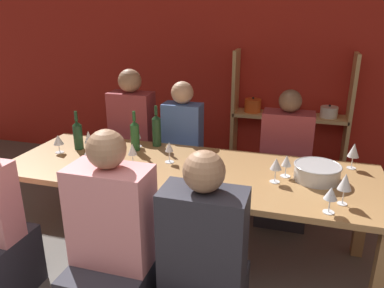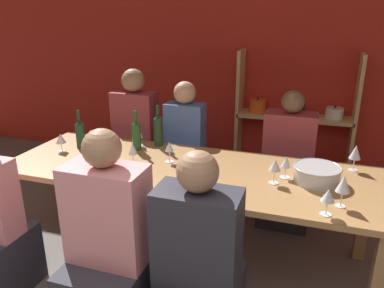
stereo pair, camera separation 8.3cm
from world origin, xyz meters
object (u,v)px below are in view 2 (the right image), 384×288
object	(u,v)px
dining_table	(188,178)
wine_glass_red_a	(115,145)
wine_bottle_green	(80,133)
wine_bottle_dark	(136,134)
wine_glass_empty_b	(286,163)
wine_glass_white_b	(343,185)
wine_glass_empty_c	(90,136)
person_far_c	(137,153)
shelf_unit	(295,132)
person_near_c	(112,263)
wine_bottle_amber	(158,129)
wine_glass_white_e	(275,166)
person_far_b	(185,163)
wine_glass_white_a	(90,151)
mixing_bowl	(317,173)
wine_glass_white_c	(133,149)
person_near_a	(197,283)
person_far_a	(286,175)
wine_glass_red_c	(328,196)
wine_glass_white_f	(355,153)
wine_glass_red_b	(169,148)
wine_glass_empty_a	(139,133)
wine_glass_white_d	(61,139)

from	to	relation	value
dining_table	wine_glass_red_a	world-z (taller)	wine_glass_red_a
wine_bottle_green	wine_bottle_dark	distance (m)	0.47
wine_glass_empty_b	wine_glass_white_b	bearing A→B (deg)	-41.75
wine_glass_red_a	wine_glass_white_b	world-z (taller)	wine_glass_white_b
wine_glass_empty_c	person_far_c	size ratio (longest dim) A/B	0.14
shelf_unit	person_near_c	xyz separation A→B (m)	(-0.83, -2.49, -0.11)
dining_table	wine_bottle_dark	size ratio (longest dim) A/B	8.24
wine_bottle_amber	person_near_c	world-z (taller)	person_near_c
shelf_unit	wine_glass_white_e	bearing A→B (deg)	-91.19
person_far_b	wine_glass_white_a	bearing A→B (deg)	64.53
mixing_bowl	wine_glass_white_c	world-z (taller)	wine_glass_white_c
person_near_a	wine_glass_white_e	bearing A→B (deg)	67.46
wine_bottle_dark	person_near_c	xyz separation A→B (m)	(0.33, -1.03, -0.41)
wine_glass_red_a	wine_glass_empty_b	size ratio (longest dim) A/B	1.06
wine_glass_white_c	wine_bottle_dark	bearing A→B (deg)	110.99
wine_glass_white_b	person_far_a	distance (m)	1.21
person_far_b	wine_glass_white_b	bearing A→B (deg)	143.06
mixing_bowl	wine_glass_red_c	xyz separation A→B (m)	(0.06, -0.43, 0.05)
wine_glass_white_f	person_near_c	world-z (taller)	person_near_c
wine_bottle_amber	wine_bottle_dark	bearing A→B (deg)	-129.80
wine_bottle_amber	person_far_c	bearing A→B (deg)	137.14
person_far_c	wine_glass_white_b	bearing A→B (deg)	150.87
wine_glass_empty_b	person_far_a	size ratio (longest dim) A/B	0.13
wine_bottle_dark	shelf_unit	bearing A→B (deg)	51.49
person_near_c	wine_glass_white_a	bearing A→B (deg)	128.94
wine_glass_white_f	wine_bottle_amber	bearing A→B (deg)	177.92
dining_table	wine_glass_white_b	size ratio (longest dim) A/B	13.86
shelf_unit	wine_glass_white_a	size ratio (longest dim) A/B	9.34
wine_glass_red_b	wine_bottle_amber	bearing A→B (deg)	125.34
wine_glass_empty_a	wine_glass_white_d	xyz separation A→B (m)	(-0.54, -0.31, -0.01)
wine_glass_red_b	wine_glass_empty_b	xyz separation A→B (m)	(0.84, -0.02, -0.00)
mixing_bowl	wine_glass_empty_c	world-z (taller)	wine_glass_empty_c
wine_glass_white_a	person_far_b	size ratio (longest dim) A/B	0.12
dining_table	wine_glass_white_f	distance (m)	1.18
wine_bottle_green	wine_glass_red_a	size ratio (longest dim) A/B	1.93
wine_glass_white_d	person_near_a	size ratio (longest dim) A/B	0.12
wine_glass_white_a	wine_glass_white_d	xyz separation A→B (m)	(-0.38, 0.18, -0.01)
wine_glass_white_b	wine_glass_white_e	bearing A→B (deg)	154.39
wine_glass_empty_a	wine_glass_empty_c	size ratio (longest dim) A/B	0.96
wine_glass_red_b	wine_glass_white_c	bearing A→B (deg)	-155.03
wine_bottle_amber	wine_glass_white_e	distance (m)	1.10
person_near_a	person_near_c	xyz separation A→B (m)	(-0.50, -0.02, 0.03)
wine_glass_white_a	wine_glass_white_b	xyz separation A→B (m)	(1.70, -0.09, 0.03)
shelf_unit	wine_glass_red_a	world-z (taller)	shelf_unit
wine_glass_white_d	person_far_c	size ratio (longest dim) A/B	0.11
wine_glass_red_a	shelf_unit	bearing A→B (deg)	54.11
wine_glass_red_c	wine_glass_white_f	distance (m)	0.73
wine_bottle_green	wine_glass_red_b	xyz separation A→B (m)	(0.80, -0.06, -0.01)
wine_glass_empty_a	wine_glass_empty_b	xyz separation A→B (m)	(1.21, -0.27, -0.00)
wine_glass_white_d	person_far_c	xyz separation A→B (m)	(0.29, 0.74, -0.35)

